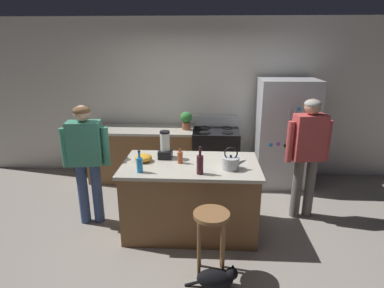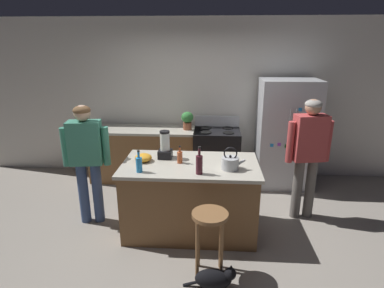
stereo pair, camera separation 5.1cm
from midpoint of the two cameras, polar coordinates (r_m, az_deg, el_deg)
The scene contains 17 objects.
ground_plane at distance 4.23m, azimuth -0.58°, elevation -15.00°, with size 14.00×14.00×0.00m, color gray.
back_wall at distance 5.58m, azimuth 0.67°, elevation 8.12°, with size 8.00×0.10×2.70m, color silver.
kitchen_island at distance 4.00m, azimuth -0.60°, elevation -9.54°, with size 1.64×0.92×0.90m.
back_counter_run at distance 5.52m, azimuth -7.88°, elevation -1.83°, with size 2.00×0.64×0.90m.
refrigerator at distance 5.38m, azimuth 16.05°, elevation 1.85°, with size 0.90×0.73×1.75m.
stove_range at distance 5.39m, azimuth 3.97°, elevation -2.04°, with size 0.76×0.65×1.08m.
person_by_island_left at distance 4.19m, azimuth -18.86°, elevation -1.79°, with size 0.60×0.27×1.58m.
person_by_sink_right at distance 4.36m, azimuth 19.80°, elevation -0.72°, with size 0.60×0.28×1.63m.
bar_stool at distance 3.24m, azimuth 3.03°, elevation -14.80°, with size 0.36×0.36×0.71m.
cat at distance 3.35m, azimuth 4.02°, elevation -22.95°, with size 0.52×0.18×0.26m.
potted_plant at distance 5.25m, azimuth -1.31°, elevation 4.45°, with size 0.20×0.20×0.30m.
blender_appliance at distance 3.96m, azimuth -5.23°, elevation -0.50°, with size 0.17×0.17×0.35m.
bottle_cooking_sauce at distance 3.81m, azimuth -2.53°, elevation -2.33°, with size 0.06×0.06×0.22m.
bottle_soda at distance 3.59m, azimuth -9.81°, elevation -3.63°, with size 0.07×0.07×0.26m.
bottle_wine at distance 3.48m, azimuth 1.03°, elevation -3.61°, with size 0.08×0.08×0.32m.
mixing_bowl at distance 3.91m, azimuth -9.09°, elevation -2.48°, with size 0.21×0.21×0.09m, color orange.
tea_kettle at distance 3.65m, azimuth 6.60°, elevation -3.32°, with size 0.28×0.20×0.27m.
Camera 1 is at (0.21, -3.55, 2.30)m, focal length 29.64 mm.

